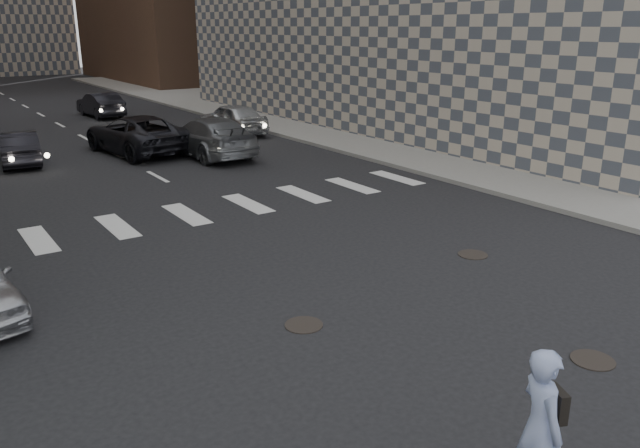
{
  "coord_description": "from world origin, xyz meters",
  "views": [
    {
      "loc": [
        -7.52,
        -7.41,
        5.19
      ],
      "look_at": [
        -0.63,
        2.68,
        1.3
      ],
      "focal_mm": 35.0,
      "sensor_mm": 36.0,
      "label": 1
    }
  ],
  "objects_px": {
    "traffic_car_d": "(233,118)",
    "traffic_car_e": "(100,105)",
    "traffic_car_a": "(18,148)",
    "traffic_car_b": "(209,137)",
    "skateboarder": "(541,427)",
    "traffic_car_c": "(136,134)"
  },
  "relations": [
    {
      "from": "skateboarder",
      "to": "traffic_car_b",
      "type": "bearing_deg",
      "value": 99.56
    },
    {
      "from": "skateboarder",
      "to": "traffic_car_d",
      "type": "xyz_separation_m",
      "value": [
        8.8,
        24.89,
        -0.26
      ]
    },
    {
      "from": "traffic_car_a",
      "to": "skateboarder",
      "type": "bearing_deg",
      "value": 99.29
    },
    {
      "from": "skateboarder",
      "to": "traffic_car_c",
      "type": "relative_size",
      "value": 0.35
    },
    {
      "from": "skateboarder",
      "to": "traffic_car_b",
      "type": "xyz_separation_m",
      "value": [
        5.45,
        20.4,
        -0.24
      ]
    },
    {
      "from": "traffic_car_c",
      "to": "traffic_car_e",
      "type": "bearing_deg",
      "value": -106.28
    },
    {
      "from": "traffic_car_c",
      "to": "traffic_car_b",
      "type": "bearing_deg",
      "value": 126.19
    },
    {
      "from": "traffic_car_a",
      "to": "traffic_car_b",
      "type": "relative_size",
      "value": 0.71
    },
    {
      "from": "traffic_car_a",
      "to": "traffic_car_e",
      "type": "bearing_deg",
      "value": -112.93
    },
    {
      "from": "skateboarder",
      "to": "traffic_car_a",
      "type": "relative_size",
      "value": 0.51
    },
    {
      "from": "traffic_car_d",
      "to": "traffic_car_a",
      "type": "bearing_deg",
      "value": 6.93
    },
    {
      "from": "skateboarder",
      "to": "traffic_car_d",
      "type": "relative_size",
      "value": 0.44
    },
    {
      "from": "traffic_car_a",
      "to": "traffic_car_e",
      "type": "distance_m",
      "value": 13.48
    },
    {
      "from": "skateboarder",
      "to": "traffic_car_c",
      "type": "bearing_deg",
      "value": 106.52
    },
    {
      "from": "traffic_car_d",
      "to": "traffic_car_e",
      "type": "height_order",
      "value": "traffic_car_d"
    },
    {
      "from": "traffic_car_d",
      "to": "traffic_car_b",
      "type": "bearing_deg",
      "value": 50.29
    },
    {
      "from": "traffic_car_a",
      "to": "traffic_car_b",
      "type": "bearing_deg",
      "value": 164.21
    },
    {
      "from": "traffic_car_c",
      "to": "traffic_car_e",
      "type": "relative_size",
      "value": 1.32
    },
    {
      "from": "traffic_car_d",
      "to": "traffic_car_c",
      "type": "bearing_deg",
      "value": 17.81
    },
    {
      "from": "skateboarder",
      "to": "traffic_car_d",
      "type": "bearing_deg",
      "value": 95.05
    },
    {
      "from": "traffic_car_b",
      "to": "traffic_car_a",
      "type": "bearing_deg",
      "value": -23.39
    },
    {
      "from": "traffic_car_c",
      "to": "traffic_car_e",
      "type": "distance_m",
      "value": 12.31
    }
  ]
}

